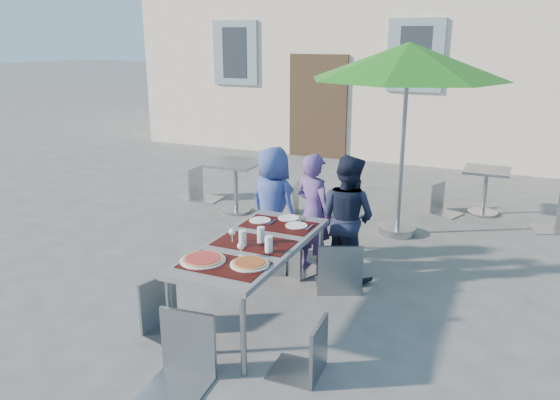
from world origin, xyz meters
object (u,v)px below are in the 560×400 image
at_px(child_2, 347,218).
at_px(bg_chair_r_0, 289,180).
at_px(chair_1, 294,226).
at_px(bg_chair_r_1, 560,191).
at_px(child_0, 273,204).
at_px(dining_table, 254,249).
at_px(chair_4, 308,316).
at_px(patio_umbrella, 408,63).
at_px(chair_0, 267,226).
at_px(pizza_near_left, 203,259).
at_px(cafe_table_1, 486,185).
at_px(child_1, 313,213).
at_px(pizza_near_right, 250,263).
at_px(chair_2, 340,236).
at_px(cafe_table_0, 236,177).
at_px(bg_chair_l_1, 444,181).
at_px(chair_3, 164,275).
at_px(chair_5, 179,310).
at_px(bg_chair_l_0, 200,164).

relative_size(child_2, bg_chair_r_0, 1.51).
height_order(chair_1, bg_chair_r_1, chair_1).
height_order(child_0, bg_chair_r_0, child_0).
height_order(dining_table, chair_4, chair_4).
relative_size(chair_4, patio_umbrella, 0.35).
bearing_deg(chair_0, pizza_near_left, -85.05).
bearing_deg(cafe_table_1, chair_0, -122.19).
relative_size(chair_0, bg_chair_r_1, 1.00).
bearing_deg(chair_1, child_1, 48.95).
relative_size(pizza_near_right, child_1, 0.24).
height_order(child_1, chair_4, child_1).
bearing_deg(chair_2, child_0, 152.17).
relative_size(child_2, chair_2, 1.34).
relative_size(child_0, chair_1, 1.41).
bearing_deg(cafe_table_1, chair_4, -100.69).
relative_size(cafe_table_0, bg_chair_l_1, 0.90).
height_order(chair_1, bg_chair_l_1, chair_1).
bearing_deg(chair_2, child_2, 97.44).
bearing_deg(chair_2, chair_3, -129.54).
bearing_deg(chair_2, bg_chair_l_1, 79.44).
relative_size(dining_table, chair_3, 1.96).
relative_size(child_0, cafe_table_1, 1.97).
bearing_deg(chair_5, bg_chair_l_0, 120.46).
relative_size(chair_0, cafe_table_1, 1.38).
relative_size(chair_4, cafe_table_0, 1.15).
height_order(pizza_near_left, chair_3, chair_3).
xyz_separation_m(pizza_near_left, cafe_table_0, (-1.52, 3.34, -0.23)).
relative_size(pizza_near_right, child_0, 0.24).
height_order(chair_3, bg_chair_l_0, bg_chair_l_0).
relative_size(chair_5, patio_umbrella, 0.42).
bearing_deg(chair_1, chair_4, -64.20).
bearing_deg(bg_chair_r_0, child_2, -51.13).
relative_size(pizza_near_left, bg_chair_r_0, 0.42).
bearing_deg(dining_table, bg_chair_r_1, 55.26).
xyz_separation_m(pizza_near_left, chair_2, (0.75, 1.41, -0.16)).
xyz_separation_m(pizza_near_right, chair_5, (-0.25, -0.67, -0.15)).
distance_m(chair_4, patio_umbrella, 3.90).
height_order(dining_table, patio_umbrella, patio_umbrella).
xyz_separation_m(chair_3, chair_5, (0.56, -0.58, 0.07)).
bearing_deg(dining_table, cafe_table_1, 67.95).
bearing_deg(dining_table, pizza_near_right, -67.12).
distance_m(pizza_near_left, bg_chair_r_1, 5.27).
xyz_separation_m(cafe_table_0, bg_chair_r_1, (4.39, 1.07, 0.02)).
bearing_deg(child_2, chair_4, 115.96).
height_order(pizza_near_left, child_1, child_1).
bearing_deg(bg_chair_r_1, child_2, -129.53).
bearing_deg(child_0, patio_umbrella, -110.89).
distance_m(chair_5, patio_umbrella, 4.36).
distance_m(child_1, patio_umbrella, 2.31).
distance_m(child_2, bg_chair_l_1, 2.86).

